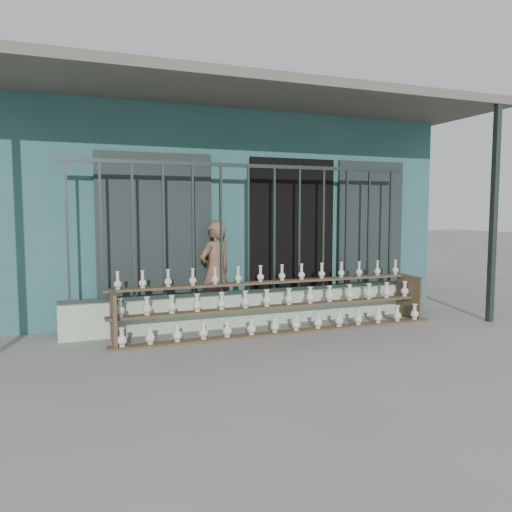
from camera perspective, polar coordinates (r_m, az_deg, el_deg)
name	(u,v)px	position (r m, az deg, el deg)	size (l,w,h in m)	color
ground	(287,348)	(5.93, 3.52, -10.48)	(60.00, 60.00, 0.00)	slate
workshop_building	(196,210)	(9.72, -6.84, 5.23)	(7.40, 6.60, 3.21)	#2A5858
parapet_wall	(248,309)	(7.05, -0.88, -6.08)	(5.00, 0.20, 0.45)	#ACC8AB
security_fence	(248,229)	(6.92, -0.89, 3.08)	(5.00, 0.04, 1.80)	#283330
shelf_rack	(278,303)	(6.75, 2.58, -5.39)	(4.50, 0.68, 0.85)	brown
elderly_woman	(215,272)	(7.13, -4.65, -1.84)	(0.54, 0.35, 1.47)	brown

